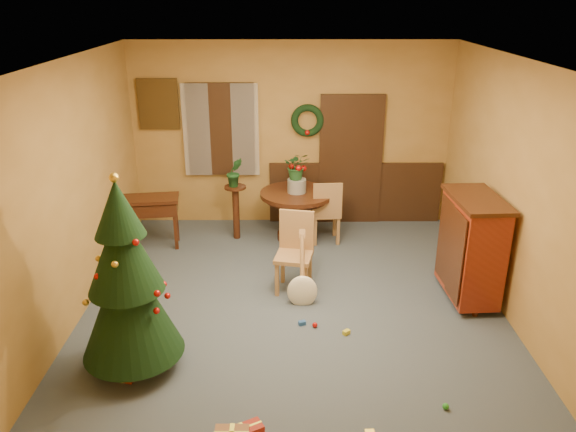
{
  "coord_description": "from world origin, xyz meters",
  "views": [
    {
      "loc": [
        -0.09,
        -5.96,
        3.56
      ],
      "look_at": [
        -0.06,
        0.4,
        1.01
      ],
      "focal_mm": 35.0,
      "sensor_mm": 36.0,
      "label": 1
    }
  ],
  "objects_px": {
    "dining_table": "(297,206)",
    "writing_desk": "(149,210)",
    "sideboard": "(471,246)",
    "chair_near": "(295,249)",
    "christmas_tree": "(126,281)"
  },
  "relations": [
    {
      "from": "dining_table",
      "to": "writing_desk",
      "type": "height_order",
      "value": "writing_desk"
    },
    {
      "from": "writing_desk",
      "to": "sideboard",
      "type": "distance_m",
      "value": 4.53
    },
    {
      "from": "chair_near",
      "to": "writing_desk",
      "type": "relative_size",
      "value": 1.1
    },
    {
      "from": "chair_near",
      "to": "sideboard",
      "type": "height_order",
      "value": "sideboard"
    },
    {
      "from": "dining_table",
      "to": "christmas_tree",
      "type": "xyz_separation_m",
      "value": [
        -1.7,
        -3.19,
        0.45
      ]
    },
    {
      "from": "writing_desk",
      "to": "sideboard",
      "type": "height_order",
      "value": "sideboard"
    },
    {
      "from": "dining_table",
      "to": "writing_desk",
      "type": "xyz_separation_m",
      "value": [
        -2.17,
        -0.27,
        0.05
      ]
    },
    {
      "from": "chair_near",
      "to": "sideboard",
      "type": "bearing_deg",
      "value": -7.65
    },
    {
      "from": "writing_desk",
      "to": "christmas_tree",
      "type": "bearing_deg",
      "value": -80.68
    },
    {
      "from": "writing_desk",
      "to": "sideboard",
      "type": "relative_size",
      "value": 0.69
    },
    {
      "from": "christmas_tree",
      "to": "sideboard",
      "type": "relative_size",
      "value": 1.55
    },
    {
      "from": "chair_near",
      "to": "sideboard",
      "type": "relative_size",
      "value": 0.76
    },
    {
      "from": "christmas_tree",
      "to": "writing_desk",
      "type": "distance_m",
      "value": 2.98
    },
    {
      "from": "chair_near",
      "to": "christmas_tree",
      "type": "distance_m",
      "value": 2.37
    },
    {
      "from": "sideboard",
      "to": "christmas_tree",
      "type": "bearing_deg",
      "value": -160.16
    }
  ]
}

